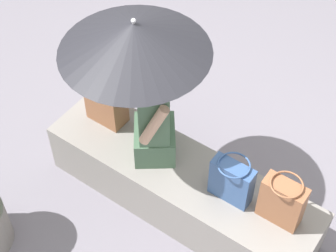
{
  "coord_description": "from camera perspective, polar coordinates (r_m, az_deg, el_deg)",
  "views": [
    {
      "loc": [
        1.23,
        -1.91,
        3.43
      ],
      "look_at": [
        -0.13,
        0.02,
        0.79
      ],
      "focal_mm": 57.99,
      "sensor_mm": 36.0,
      "label": 1
    }
  ],
  "objects": [
    {
      "name": "parasol",
      "position": [
        3.17,
        -3.55,
        9.26
      ],
      "size": [
        0.93,
        0.93,
        1.13
      ],
      "color": "#B7B7BC",
      "rests_on": "stone_bench"
    },
    {
      "name": "handbag_black",
      "position": [
        3.51,
        6.72,
        -5.72
      ],
      "size": [
        0.28,
        0.21,
        0.34
      ],
      "color": "#335184",
      "rests_on": "stone_bench"
    },
    {
      "name": "person_seated",
      "position": [
        3.57,
        -1.48,
        1.43
      ],
      "size": [
        0.44,
        0.5,
        0.9
      ],
      "color": "#47664C",
      "rests_on": "stone_bench"
    },
    {
      "name": "ground_plane",
      "position": [
        4.11,
        1.3,
        -8.2
      ],
      "size": [
        14.0,
        14.0,
        0.0
      ],
      "primitive_type": "plane",
      "color": "slate"
    },
    {
      "name": "shoulder_bag_spare",
      "position": [
        3.46,
        11.9,
        -7.75
      ],
      "size": [
        0.28,
        0.21,
        0.36
      ],
      "color": "brown",
      "rests_on": "stone_bench"
    },
    {
      "name": "stone_bench",
      "position": [
        3.93,
        1.35,
        -6.45
      ],
      "size": [
        2.03,
        0.54,
        0.44
      ],
      "primitive_type": "cube",
      "color": "gray",
      "rests_on": "ground"
    },
    {
      "name": "tote_bag_canvas",
      "position": [
        3.96,
        -6.51,
        2.54
      ],
      "size": [
        0.28,
        0.21,
        0.36
      ],
      "color": "brown",
      "rests_on": "stone_bench"
    }
  ]
}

